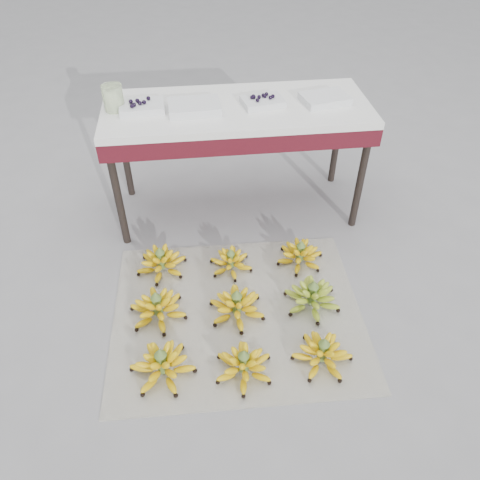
{
  "coord_description": "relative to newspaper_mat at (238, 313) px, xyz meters",
  "views": [
    {
      "loc": [
        -0.16,
        -1.49,
        1.85
      ],
      "look_at": [
        0.05,
        0.29,
        0.28
      ],
      "focal_mm": 35.0,
      "sensor_mm": 36.0,
      "label": 1
    }
  ],
  "objects": [
    {
      "name": "bunch_front_right",
      "position": [
        0.35,
        -0.33,
        0.06
      ],
      "size": [
        0.36,
        0.36,
        0.17
      ],
      "rotation": [
        0.0,
        0.0,
        -0.4
      ],
      "color": "yellow",
      "rests_on": "newspaper_mat"
    },
    {
      "name": "glass_jar",
      "position": [
        -0.56,
        0.9,
        0.78
      ],
      "size": [
        0.12,
        0.12,
        0.14
      ],
      "primitive_type": "cylinder",
      "rotation": [
        0.0,
        0.0,
        -0.06
      ],
      "color": "#E0F5C3",
      "rests_on": "vendor_table"
    },
    {
      "name": "ground",
      "position": [
        -0.0,
        -0.04,
        -0.0
      ],
      "size": [
        60.0,
        60.0,
        0.0
      ],
      "primitive_type": "plane",
      "color": "gray",
      "rests_on": "ground"
    },
    {
      "name": "tray_right",
      "position": [
        0.24,
        0.87,
        0.73
      ],
      "size": [
        0.25,
        0.2,
        0.06
      ],
      "color": "silver",
      "rests_on": "vendor_table"
    },
    {
      "name": "bunch_front_center",
      "position": [
        -0.01,
        -0.35,
        0.06
      ],
      "size": [
        0.27,
        0.27,
        0.16
      ],
      "rotation": [
        0.0,
        0.0,
        0.02
      ],
      "color": "yellow",
      "rests_on": "newspaper_mat"
    },
    {
      "name": "bunch_back_right",
      "position": [
        0.39,
        0.33,
        0.06
      ],
      "size": [
        0.33,
        0.33,
        0.16
      ],
      "rotation": [
        0.0,
        0.0,
        -0.33
      ],
      "color": "yellow",
      "rests_on": "newspaper_mat"
    },
    {
      "name": "tray_far_right",
      "position": [
        0.59,
        0.86,
        0.73
      ],
      "size": [
        0.28,
        0.23,
        0.04
      ],
      "color": "silver",
      "rests_on": "vendor_table"
    },
    {
      "name": "tray_left",
      "position": [
        -0.14,
        0.84,
        0.73
      ],
      "size": [
        0.29,
        0.21,
        0.04
      ],
      "color": "silver",
      "rests_on": "vendor_table"
    },
    {
      "name": "vendor_table",
      "position": [
        0.1,
        0.88,
        0.63
      ],
      "size": [
        1.48,
        0.59,
        0.71
      ],
      "color": "black",
      "rests_on": "ground"
    },
    {
      "name": "bunch_mid_center",
      "position": [
        -0.0,
        -0.0,
        0.06
      ],
      "size": [
        0.32,
        0.32,
        0.17
      ],
      "rotation": [
        0.0,
        0.0,
        0.15
      ],
      "color": "yellow",
      "rests_on": "newspaper_mat"
    },
    {
      "name": "tray_far_left",
      "position": [
        -0.42,
        0.88,
        0.73
      ],
      "size": [
        0.25,
        0.18,
        0.06
      ],
      "color": "silver",
      "rests_on": "vendor_table"
    },
    {
      "name": "bunch_mid_left",
      "position": [
        -0.4,
        0.03,
        0.06
      ],
      "size": [
        0.36,
        0.36,
        0.18
      ],
      "rotation": [
        0.0,
        0.0,
        0.3
      ],
      "color": "yellow",
      "rests_on": "newspaper_mat"
    },
    {
      "name": "bunch_front_left",
      "position": [
        -0.37,
        -0.31,
        0.06
      ],
      "size": [
        0.37,
        0.37,
        0.18
      ],
      "rotation": [
        0.0,
        0.0,
        -0.36
      ],
      "color": "yellow",
      "rests_on": "newspaper_mat"
    },
    {
      "name": "newspaper_mat",
      "position": [
        0.0,
        0.0,
        0.0
      ],
      "size": [
        1.28,
        1.08,
        0.01
      ],
      "primitive_type": "cube",
      "rotation": [
        0.0,
        0.0,
        -0.02
      ],
      "color": "white",
      "rests_on": "ground"
    },
    {
      "name": "bunch_back_left",
      "position": [
        -0.38,
        0.36,
        0.06
      ],
      "size": [
        0.28,
        0.28,
        0.17
      ],
      "rotation": [
        0.0,
        0.0,
        -0.02
      ],
      "color": "yellow",
      "rests_on": "newspaper_mat"
    },
    {
      "name": "bunch_mid_right",
      "position": [
        0.38,
        0.01,
        0.06
      ],
      "size": [
        0.31,
        0.31,
        0.18
      ],
      "rotation": [
        0.0,
        0.0,
        0.07
      ],
      "color": "olive",
      "rests_on": "newspaper_mat"
    },
    {
      "name": "bunch_back_center",
      "position": [
        0.0,
        0.33,
        0.05
      ],
      "size": [
        0.27,
        0.27,
        0.15
      ],
      "rotation": [
        0.0,
        0.0,
        0.16
      ],
      "color": "yellow",
      "rests_on": "newspaper_mat"
    }
  ]
}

